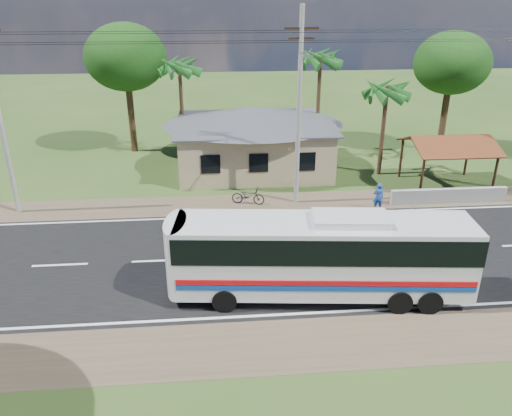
{
  "coord_description": "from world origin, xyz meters",
  "views": [
    {
      "loc": [
        -1.76,
        -20.65,
        11.52
      ],
      "look_at": [
        0.13,
        1.0,
        2.1
      ],
      "focal_mm": 35.0,
      "sensor_mm": 36.0,
      "label": 1
    }
  ],
  "objects": [
    {
      "name": "palm_near",
      "position": [
        9.5,
        11.0,
        5.71
      ],
      "size": [
        2.8,
        2.8,
        6.7
      ],
      "color": "#47301E",
      "rests_on": "ground"
    },
    {
      "name": "motorcycle",
      "position": [
        0.14,
        6.47,
        0.51
      ],
      "size": [
        2.06,
        1.14,
        1.02
      ],
      "primitive_type": "imported",
      "rotation": [
        0.0,
        0.0,
        1.32
      ],
      "color": "black",
      "rests_on": "ground"
    },
    {
      "name": "house",
      "position": [
        1.0,
        13.0,
        2.64
      ],
      "size": [
        12.4,
        10.0,
        5.0
      ],
      "color": "tan",
      "rests_on": "ground"
    },
    {
      "name": "utility_poles",
      "position": [
        2.67,
        6.49,
        5.77
      ],
      "size": [
        32.8,
        2.22,
        11.0
      ],
      "color": "#9E9E99",
      "rests_on": "ground"
    },
    {
      "name": "palm_mid",
      "position": [
        6.0,
        15.5,
        7.16
      ],
      "size": [
        2.8,
        2.8,
        8.2
      ],
      "color": "#47301E",
      "rests_on": "ground"
    },
    {
      "name": "waiting_shed",
      "position": [
        13.0,
        8.5,
        2.73
      ],
      "size": [
        5.2,
        4.48,
        3.35
      ],
      "color": "#362113",
      "rests_on": "ground"
    },
    {
      "name": "coach_bus",
      "position": [
        2.44,
        -3.49,
        2.08
      ],
      "size": [
        11.93,
        3.65,
        3.65
      ],
      "rotation": [
        0.0,
        0.0,
        -0.1
      ],
      "color": "silver",
      "rests_on": "ground"
    },
    {
      "name": "tree_behind_shed",
      "position": [
        16.0,
        16.0,
        6.68
      ],
      "size": [
        5.6,
        5.6,
        9.02
      ],
      "color": "#47301E",
      "rests_on": "ground"
    },
    {
      "name": "concrete_barrier",
      "position": [
        12.0,
        5.6,
        0.45
      ],
      "size": [
        7.0,
        0.3,
        0.9
      ],
      "primitive_type": "cube",
      "color": "#9E9E99",
      "rests_on": "ground"
    },
    {
      "name": "ground",
      "position": [
        0.0,
        0.0,
        0.0
      ],
      "size": [
        120.0,
        120.0,
        0.0
      ],
      "primitive_type": "plane",
      "color": "#274518",
      "rests_on": "ground"
    },
    {
      "name": "road",
      "position": [
        0.0,
        0.0,
        0.01
      ],
      "size": [
        120.0,
        16.0,
        0.03
      ],
      "color": "black",
      "rests_on": "ground"
    },
    {
      "name": "person",
      "position": [
        7.47,
        4.92,
        0.81
      ],
      "size": [
        0.62,
        0.43,
        1.63
      ],
      "primitive_type": "imported",
      "rotation": [
        0.0,
        0.0,
        3.07
      ],
      "color": "#1B4098",
      "rests_on": "ground"
    },
    {
      "name": "tree_behind_house",
      "position": [
        -8.0,
        18.0,
        7.12
      ],
      "size": [
        6.0,
        6.0,
        9.61
      ],
      "color": "#47301E",
      "rests_on": "ground"
    },
    {
      "name": "palm_far",
      "position": [
        -4.0,
        16.0,
        6.68
      ],
      "size": [
        2.8,
        2.8,
        7.7
      ],
      "color": "#47301E",
      "rests_on": "ground"
    }
  ]
}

